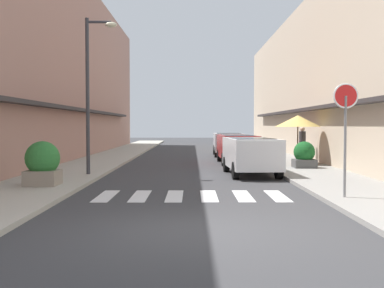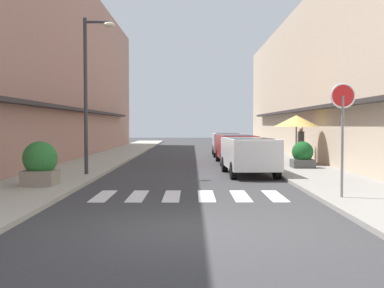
% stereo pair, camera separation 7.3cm
% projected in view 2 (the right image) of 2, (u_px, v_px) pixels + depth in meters
% --- Properties ---
extents(ground_plane, '(97.03, 97.03, 0.00)m').
position_uv_depth(ground_plane, '(191.00, 161.00, 26.51)').
color(ground_plane, '#38383A').
extents(sidewalk_left, '(2.95, 61.75, 0.12)m').
position_uv_depth(sidewalk_left, '(105.00, 159.00, 26.51)').
color(sidewalk_left, '#ADA899').
rests_on(sidewalk_left, ground_plane).
extents(sidewalk_right, '(2.95, 61.75, 0.12)m').
position_uv_depth(sidewalk_right, '(278.00, 159.00, 26.50)').
color(sidewalk_right, gray).
rests_on(sidewalk_right, ground_plane).
extents(building_row_left, '(5.50, 41.70, 10.66)m').
position_uv_depth(building_row_left, '(39.00, 67.00, 27.52)').
color(building_row_left, '#A87A6B').
rests_on(building_row_left, ground_plane).
extents(building_row_right, '(5.50, 41.70, 9.00)m').
position_uv_depth(building_row_right, '(344.00, 81.00, 27.52)').
color(building_row_right, '#C6B299').
rests_on(building_row_right, ground_plane).
extents(crosswalk, '(5.20, 2.20, 0.01)m').
position_uv_depth(crosswalk, '(190.00, 196.00, 13.19)').
color(crosswalk, silver).
rests_on(crosswalk, ground_plane).
extents(parked_car_near, '(1.97, 4.31, 1.47)m').
position_uv_depth(parked_car_near, '(250.00, 152.00, 18.64)').
color(parked_car_near, silver).
rests_on(parked_car_near, ground_plane).
extents(parked_car_mid, '(1.89, 4.51, 1.47)m').
position_uv_depth(parked_car_mid, '(237.00, 146.00, 24.32)').
color(parked_car_mid, maroon).
rests_on(parked_car_mid, ground_plane).
extents(parked_car_far, '(1.87, 4.38, 1.47)m').
position_uv_depth(parked_car_far, '(228.00, 142.00, 30.48)').
color(parked_car_far, silver).
rests_on(parked_car_far, ground_plane).
extents(round_street_sign, '(0.65, 0.07, 2.92)m').
position_uv_depth(round_street_sign, '(344.00, 110.00, 12.14)').
color(round_street_sign, slate).
rests_on(round_street_sign, sidewalk_right).
extents(street_lamp, '(1.19, 0.28, 5.86)m').
position_uv_depth(street_lamp, '(91.00, 80.00, 17.91)').
color(street_lamp, '#38383D').
rests_on(street_lamp, sidewalk_left).
extents(cafe_umbrella, '(2.16, 2.16, 2.33)m').
position_uv_depth(cafe_umbrella, '(297.00, 121.00, 22.85)').
color(cafe_umbrella, '#262626').
rests_on(cafe_umbrella, sidewalk_right).
extents(planter_corner, '(1.06, 1.06, 1.36)m').
position_uv_depth(planter_corner, '(41.00, 163.00, 14.67)').
color(planter_corner, gray).
rests_on(planter_corner, sidewalk_left).
extents(planter_midblock, '(0.94, 0.94, 1.15)m').
position_uv_depth(planter_midblock, '(304.00, 155.00, 20.72)').
color(planter_midblock, '#4C4C4C').
rests_on(planter_midblock, sidewalk_right).
extents(pedestrian_walking_near, '(0.34, 0.34, 1.77)m').
position_uv_depth(pedestrian_walking_near, '(302.00, 143.00, 24.18)').
color(pedestrian_walking_near, '#282B33').
rests_on(pedestrian_walking_near, sidewalk_right).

